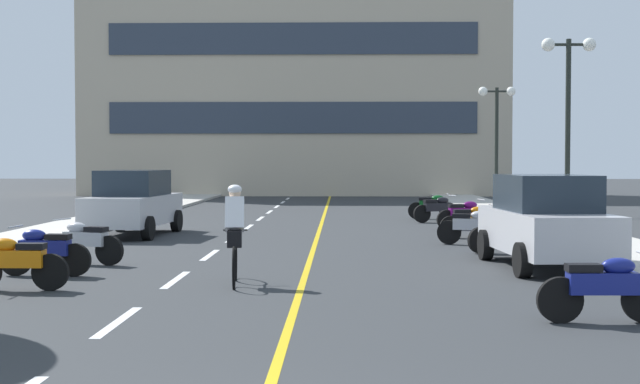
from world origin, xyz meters
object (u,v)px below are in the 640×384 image
object	(u,v)px
motorcycle_6	(472,226)
motorcycle_10	(432,206)
motorcycle_2	(16,261)
motorcycle_7	(472,220)
parked_car_near	(546,221)
motorcycle_5	(503,232)
parked_car_mid	(133,203)
motorcycle_8	(464,214)
street_lamp_mid	(568,91)
motorcycle_1	(604,287)
motorcycle_3	(44,250)
motorcycle_9	(437,208)
street_lamp_far	(497,119)
motorcycle_4	(85,241)
cyclist_rider	(235,232)

from	to	relation	value
motorcycle_6	motorcycle_10	distance (m)	9.44
motorcycle_2	motorcycle_6	xyz separation A→B (m)	(8.49, 7.78, 0.00)
motorcycle_7	parked_car_near	bearing A→B (deg)	-85.80
motorcycle_5	motorcycle_2	bearing A→B (deg)	-146.13
motorcycle_6	motorcycle_10	bearing A→B (deg)	90.04
parked_car_mid	motorcycle_8	xyz separation A→B (m)	(9.52, 2.38, -0.44)
street_lamp_mid	motorcycle_1	world-z (taller)	street_lamp_mid
street_lamp_mid	motorcycle_3	size ratio (longest dim) A/B	3.09
street_lamp_mid	motorcycle_3	world-z (taller)	street_lamp_mid
street_lamp_mid	motorcycle_9	size ratio (longest dim) A/B	3.21
motorcycle_2	motorcycle_8	bearing A→B (deg)	54.64
street_lamp_far	motorcycle_9	bearing A→B (deg)	-119.19
motorcycle_2	motorcycle_9	size ratio (longest dim) A/B	1.04
street_lamp_mid	motorcycle_5	distance (m)	5.75
motorcycle_6	motorcycle_7	world-z (taller)	same
motorcycle_1	motorcycle_5	world-z (taller)	same
street_lamp_mid	motorcycle_4	world-z (taller)	street_lamp_mid
motorcycle_3	motorcycle_6	size ratio (longest dim) A/B	1.01
motorcycle_8	cyclist_rider	bearing A→B (deg)	-114.99
street_lamp_mid	motorcycle_6	distance (m)	4.97
parked_car_near	parked_car_mid	bearing A→B (deg)	144.18
motorcycle_1	cyclist_rider	bearing A→B (deg)	146.88
parked_car_mid	cyclist_rider	bearing A→B (deg)	-67.16
street_lamp_mid	motorcycle_4	distance (m)	13.39
parked_car_mid	motorcycle_10	distance (m)	11.40
motorcycle_7	motorcycle_3	bearing A→B (deg)	-138.15
motorcycle_6	motorcycle_9	xyz separation A→B (m)	(-0.01, 7.81, 0.00)
parked_car_mid	motorcycle_8	size ratio (longest dim) A/B	2.57
street_lamp_far	motorcycle_7	world-z (taller)	street_lamp_far
motorcycle_2	motorcycle_7	bearing A→B (deg)	47.98
motorcycle_4	parked_car_mid	bearing A→B (deg)	95.31
parked_car_mid	motorcycle_9	distance (m)	10.48
street_lamp_mid	motorcycle_7	xyz separation A→B (m)	(-2.59, -0.13, -3.48)
cyclist_rider	motorcycle_9	bearing A→B (deg)	71.21
parked_car_near	motorcycle_4	bearing A→B (deg)	177.93
parked_car_near	motorcycle_7	size ratio (longest dim) A/B	2.53
motorcycle_2	motorcycle_6	bearing A→B (deg)	42.49
street_lamp_mid	motorcycle_7	world-z (taller)	street_lamp_mid
motorcycle_5	motorcycle_10	bearing A→B (deg)	92.24
motorcycle_5	motorcycle_7	world-z (taller)	same
street_lamp_mid	parked_car_mid	xyz separation A→B (m)	(-11.90, 0.41, -3.04)
motorcycle_10	street_lamp_mid	bearing A→B (deg)	-68.66
motorcycle_7	street_lamp_mid	bearing A→B (deg)	2.89
street_lamp_mid	motorcycle_9	world-z (taller)	street_lamp_mid
motorcycle_7	motorcycle_10	distance (m)	7.49
motorcycle_7	motorcycle_8	bearing A→B (deg)	85.92
motorcycle_8	motorcycle_2	bearing A→B (deg)	-125.36
motorcycle_4	motorcycle_9	xyz separation A→B (m)	(8.40, 12.05, 0.00)
street_lamp_far	motorcycle_4	size ratio (longest dim) A/B	2.93
motorcycle_4	motorcycle_6	world-z (taller)	same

